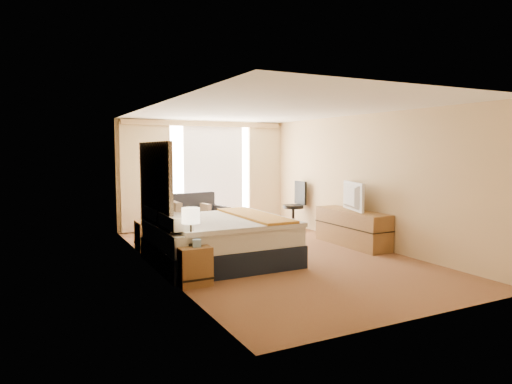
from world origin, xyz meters
name	(u,v)px	position (x,y,z in m)	size (l,w,h in m)	color
floor	(272,255)	(0.00, 0.00, 0.00)	(4.20, 7.00, 0.02)	#552618
ceiling	(272,110)	(0.00, 0.00, 2.60)	(4.20, 7.00, 0.02)	white
wall_back	(203,174)	(0.00, 3.50, 1.30)	(4.20, 0.02, 2.60)	tan
wall_front	(425,204)	(0.00, -3.50, 1.30)	(4.20, 0.02, 2.60)	tan
wall_left	(156,188)	(-2.10, 0.00, 1.30)	(0.02, 7.00, 2.60)	tan
wall_right	(364,180)	(2.10, 0.00, 1.30)	(0.02, 7.00, 2.60)	tan
headboard	(155,188)	(-2.06, 0.20, 1.28)	(0.06, 1.85, 1.50)	black
nightstand_left	(192,265)	(-1.87, -1.05, 0.28)	(0.45, 0.52, 0.55)	olive
nightstand_right	(149,235)	(-1.87, 1.45, 0.28)	(0.45, 0.52, 0.55)	olive
media_dresser	(352,228)	(1.83, 0.00, 0.35)	(0.50, 1.80, 0.70)	olive
window	(213,173)	(0.25, 3.47, 1.32)	(2.30, 0.02, 2.30)	silver
curtains	(205,170)	(0.00, 3.39, 1.41)	(4.12, 0.19, 2.56)	beige
bed	(219,240)	(-1.06, -0.10, 0.39)	(2.21, 2.02, 1.07)	black
loveseat	(193,221)	(-0.62, 2.49, 0.30)	(1.58, 1.02, 0.92)	maroon
floor_lamp	(166,176)	(-1.15, 2.76, 1.33)	(0.24, 0.24, 1.88)	black
desk_chair	(295,208)	(1.81, 2.10, 0.51)	(0.56, 0.56, 1.15)	black
lamp_left	(191,216)	(-1.88, -1.05, 0.97)	(0.26, 0.26, 0.54)	black
lamp_right	(150,196)	(-1.81, 1.50, 1.03)	(0.29, 0.29, 0.62)	black
tissue_box	(197,243)	(-1.84, -1.16, 0.60)	(0.11, 0.11, 0.11)	#8EB6DB
telephone	(156,220)	(-1.77, 1.29, 0.58)	(0.16, 0.13, 0.06)	black
television	(349,196)	(1.78, 0.06, 0.98)	(0.98, 0.13, 0.56)	black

